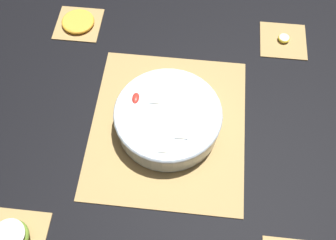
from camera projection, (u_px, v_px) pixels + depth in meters
ground_plane at (168, 126)px, 0.92m from camera, size 6.00×6.00×0.00m
bamboo_mat_center at (168, 126)px, 0.92m from camera, size 0.40×0.36×0.01m
coaster_mat_near_right at (283, 40)px, 1.05m from camera, size 0.12×0.12×0.01m
coaster_mat_far_left at (15, 239)px, 0.79m from camera, size 0.12×0.12×0.01m
coaster_mat_far_right at (79, 24)px, 1.08m from camera, size 0.12×0.12×0.01m
fruit_salad_bowl at (168, 118)px, 0.88m from camera, size 0.24×0.24×0.07m
apple_half at (11, 237)px, 0.77m from camera, size 0.07×0.07×0.04m
orange_slice_whole at (78, 22)px, 1.07m from camera, size 0.09×0.09×0.01m
banana_coin_single at (284, 38)px, 1.04m from camera, size 0.03×0.03×0.01m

